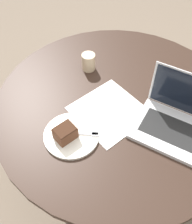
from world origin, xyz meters
The scene contains 8 objects.
ground_plane centered at (0.00, 0.00, 0.00)m, with size 12.00×12.00×0.00m, color #6B5B4C.
dining_table centered at (0.00, 0.00, 0.59)m, with size 1.13×1.13×0.74m.
paper_document centered at (0.05, -0.05, 0.74)m, with size 0.39×0.39×0.00m.
plate centered at (0.16, -0.22, 0.74)m, with size 0.23×0.23×0.01m.
cake_slice centered at (0.17, -0.25, 0.78)m, with size 0.10×0.11×0.06m.
fork centered at (0.16, -0.18, 0.75)m, with size 0.05×0.17×0.00m.
coffee_glass centered at (-0.24, -0.11, 0.78)m, with size 0.07×0.07×0.09m.
laptop centered at (0.18, 0.21, 0.78)m, with size 0.38×0.40×0.23m.
Camera 1 is at (0.77, -0.21, 1.64)m, focal length 42.00 mm.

